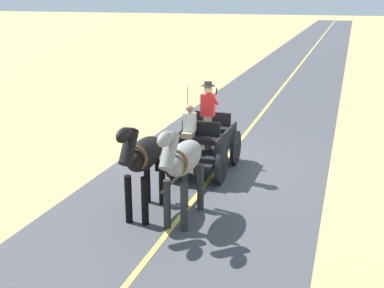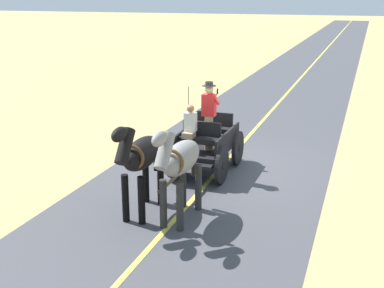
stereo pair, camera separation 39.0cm
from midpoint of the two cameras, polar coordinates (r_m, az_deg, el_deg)
ground_plane at (r=13.74m, az=2.45°, el=-2.62°), size 200.00×200.00×0.00m
road_surface at (r=13.74m, az=2.45°, el=-2.61°), size 5.81×160.00×0.01m
road_centre_stripe at (r=13.73m, az=2.45°, el=-2.59°), size 0.12×160.00×0.00m
horse_drawn_carriage at (r=13.11m, az=0.65°, el=0.17°), size 1.44×4.50×2.50m
horse_near_side at (r=10.09m, az=-2.22°, el=-2.04°), size 0.58×2.13×2.21m
horse_off_side at (r=10.42m, az=-6.76°, el=-1.53°), size 0.61×2.13×2.21m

